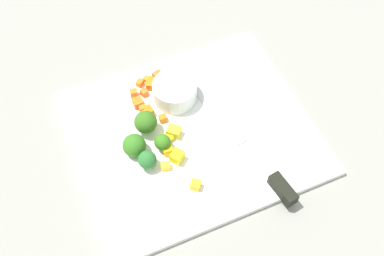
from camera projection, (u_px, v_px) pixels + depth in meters
name	position (u px, v px, depth m)	size (l,w,h in m)	color
ground_plane	(192.00, 134.00, 0.88)	(4.00, 4.00, 0.00)	gray
cutting_board	(192.00, 133.00, 0.87)	(0.43, 0.37, 0.01)	white
prep_bowl	(173.00, 92.00, 0.89)	(0.09, 0.09, 0.04)	white
chef_knife	(258.00, 160.00, 0.82)	(0.07, 0.32, 0.02)	silver
carrot_dice_0	(134.00, 93.00, 0.91)	(0.01, 0.01, 0.01)	orange
carrot_dice_1	(143.00, 108.00, 0.89)	(0.01, 0.01, 0.01)	orange
carrot_dice_2	(158.00, 75.00, 0.93)	(0.02, 0.01, 0.01)	orange
carrot_dice_3	(149.00, 111.00, 0.88)	(0.02, 0.01, 0.02)	orange
carrot_dice_4	(163.00, 118.00, 0.88)	(0.01, 0.01, 0.01)	orange
carrot_dice_5	(144.00, 93.00, 0.91)	(0.01, 0.01, 0.01)	orange
carrot_dice_6	(150.00, 85.00, 0.92)	(0.02, 0.02, 0.02)	orange
carrot_dice_7	(144.00, 116.00, 0.88)	(0.01, 0.02, 0.01)	orange
carrot_dice_8	(147.00, 79.00, 0.93)	(0.01, 0.01, 0.01)	orange
carrot_dice_9	(140.00, 83.00, 0.92)	(0.01, 0.01, 0.01)	orange
carrot_dice_10	(138.00, 103.00, 0.89)	(0.02, 0.02, 0.02)	orange
carrot_dice_11	(151.00, 81.00, 0.93)	(0.01, 0.01, 0.01)	orange
pepper_dice_0	(177.00, 157.00, 0.83)	(0.02, 0.02, 0.02)	yellow
pepper_dice_1	(166.00, 166.00, 0.82)	(0.02, 0.01, 0.01)	yellow
pepper_dice_2	(174.00, 132.00, 0.86)	(0.02, 0.02, 0.02)	yellow
pepper_dice_3	(168.00, 137.00, 0.85)	(0.01, 0.02, 0.01)	yellow
pepper_dice_4	(168.00, 150.00, 0.84)	(0.02, 0.02, 0.02)	yellow
pepper_dice_5	(196.00, 185.00, 0.80)	(0.02, 0.02, 0.02)	yellow
broccoli_floret_0	(134.00, 145.00, 0.83)	(0.04, 0.04, 0.04)	#7FB261
broccoli_floret_1	(147.00, 160.00, 0.81)	(0.03, 0.03, 0.04)	#87AA5A
broccoli_floret_2	(146.00, 122.00, 0.85)	(0.04, 0.04, 0.05)	#82AB65
broccoli_floret_3	(163.00, 142.00, 0.83)	(0.03, 0.03, 0.04)	#95BD5A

